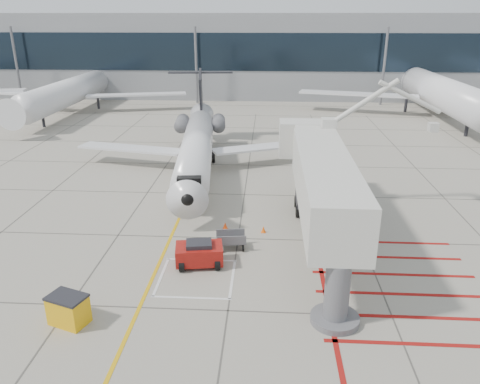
# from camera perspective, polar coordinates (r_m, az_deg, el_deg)

# --- Properties ---
(ground_plane) EXTENTS (260.00, 260.00, 0.00)m
(ground_plane) POSITION_cam_1_polar(r_m,az_deg,el_deg) (27.22, -0.77, -9.44)
(ground_plane) COLOR #9F9789
(ground_plane) RESTS_ON ground
(regional_jet) EXTENTS (26.83, 32.42, 7.91)m
(regional_jet) POSITION_cam_1_polar(r_m,az_deg,el_deg) (40.51, -5.52, 6.77)
(regional_jet) COLOR white
(regional_jet) RESTS_ON ground_plane
(jet_bridge) EXTENTS (9.57, 20.19, 8.07)m
(jet_bridge) POSITION_cam_1_polar(r_m,az_deg,el_deg) (27.75, 10.22, 0.07)
(jet_bridge) COLOR silver
(jet_bridge) RESTS_ON ground_plane
(pushback_tug) EXTENTS (2.93, 2.08, 1.58)m
(pushback_tug) POSITION_cam_1_polar(r_m,az_deg,el_deg) (27.42, -5.00, -7.39)
(pushback_tug) COLOR #9B140F
(pushback_tug) RESTS_ON ground_plane
(spill_bin) EXTENTS (2.00, 1.66, 1.49)m
(spill_bin) POSITION_cam_1_polar(r_m,az_deg,el_deg) (24.04, -20.20, -13.28)
(spill_bin) COLOR #EAAA0D
(spill_bin) RESTS_ON ground_plane
(baggage_cart) EXTENTS (1.94, 1.38, 1.14)m
(baggage_cart) POSITION_cam_1_polar(r_m,az_deg,el_deg) (29.24, -1.10, -5.90)
(baggage_cart) COLOR #555459
(baggage_cart) RESTS_ON ground_plane
(ground_power_unit) EXTENTS (2.38, 1.69, 1.71)m
(ground_power_unit) POSITION_cam_1_polar(r_m,az_deg,el_deg) (30.81, 11.54, -4.30)
(ground_power_unit) COLOR silver
(ground_power_unit) RESTS_ON ground_plane
(cone_nose) EXTENTS (0.40, 0.40, 0.56)m
(cone_nose) POSITION_cam_1_polar(r_m,az_deg,el_deg) (31.81, -1.82, -4.18)
(cone_nose) COLOR #DB3E0B
(cone_nose) RESTS_ON ground_plane
(cone_side) EXTENTS (0.32, 0.32, 0.44)m
(cone_side) POSITION_cam_1_polar(r_m,az_deg,el_deg) (31.51, 2.87, -4.57)
(cone_side) COLOR #FB5D0D
(cone_side) RESTS_ON ground_plane
(terminal_building) EXTENTS (180.00, 28.00, 14.00)m
(terminal_building) POSITION_cam_1_polar(r_m,az_deg,el_deg) (94.05, 8.82, 16.47)
(terminal_building) COLOR gray
(terminal_building) RESTS_ON ground_plane
(terminal_glass_band) EXTENTS (180.00, 0.10, 6.00)m
(terminal_glass_band) POSITION_cam_1_polar(r_m,az_deg,el_deg) (80.03, 9.74, 16.42)
(terminal_glass_band) COLOR black
(terminal_glass_band) RESTS_ON ground_plane
(bg_aircraft_b) EXTENTS (33.20, 36.89, 11.07)m
(bg_aircraft_b) POSITION_cam_1_polar(r_m,az_deg,el_deg) (75.75, -19.76, 13.42)
(bg_aircraft_b) COLOR silver
(bg_aircraft_b) RESTS_ON ground_plane
(bg_aircraft_c) EXTENTS (38.48, 42.76, 12.83)m
(bg_aircraft_c) POSITION_cam_1_polar(r_m,az_deg,el_deg) (73.80, 22.97, 13.54)
(bg_aircraft_c) COLOR silver
(bg_aircraft_c) RESTS_ON ground_plane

